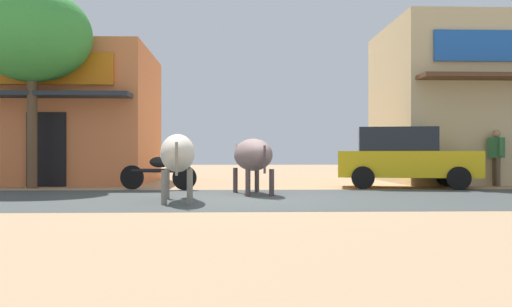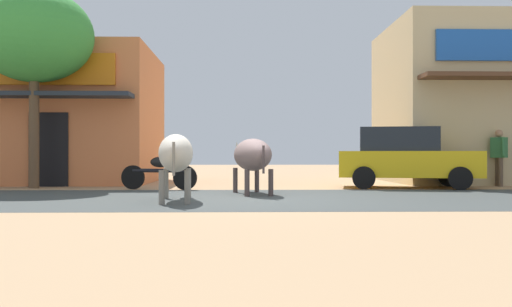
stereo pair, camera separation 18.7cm
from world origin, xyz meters
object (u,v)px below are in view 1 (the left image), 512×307
(roadside_tree, at_px, (32,36))
(parked_hatchback_car, at_px, (404,157))
(pedestrian_by_shop, at_px, (496,153))
(parked_motorcycle, at_px, (159,171))
(cow_near_brown, at_px, (178,154))
(cow_far_dark, at_px, (252,155))

(roadside_tree, bearing_deg, parked_hatchback_car, -0.34)
(parked_hatchback_car, height_order, pedestrian_by_shop, parked_hatchback_car)
(parked_motorcycle, bearing_deg, parked_hatchback_car, 6.10)
(parked_motorcycle, height_order, cow_near_brown, cow_near_brown)
(parked_hatchback_car, relative_size, pedestrian_by_shop, 2.45)
(parked_motorcycle, distance_m, pedestrian_by_shop, 9.55)
(parked_hatchback_car, distance_m, cow_near_brown, 7.21)
(parked_hatchback_car, height_order, cow_near_brown, parked_hatchback_car)
(parked_motorcycle, bearing_deg, roadside_tree, 167.66)
(roadside_tree, relative_size, parked_motorcycle, 2.68)
(parked_motorcycle, bearing_deg, cow_near_brown, -77.12)
(cow_far_dark, bearing_deg, pedestrian_by_shop, 23.12)
(parked_hatchback_car, bearing_deg, pedestrian_by_shop, 11.87)
(cow_far_dark, bearing_deg, parked_motorcycle, 143.62)
(roadside_tree, height_order, cow_far_dark, roadside_tree)
(cow_near_brown, distance_m, pedestrian_by_shop, 9.94)
(cow_near_brown, bearing_deg, parked_hatchback_car, 37.28)
(roadside_tree, bearing_deg, cow_far_dark, -23.12)
(pedestrian_by_shop, bearing_deg, roadside_tree, -177.60)
(pedestrian_by_shop, bearing_deg, parked_motorcycle, -172.13)
(parked_hatchback_car, relative_size, cow_far_dark, 1.48)
(parked_motorcycle, relative_size, cow_far_dark, 0.75)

